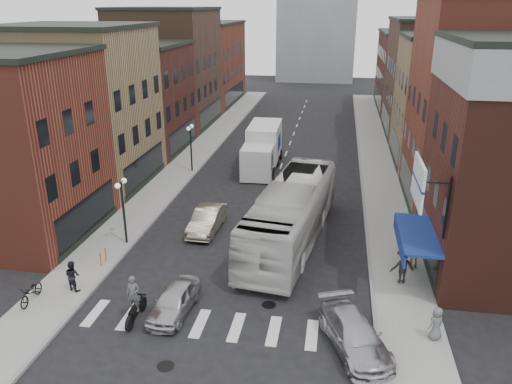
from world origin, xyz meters
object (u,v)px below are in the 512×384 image
ped_left_solo (72,276)px  bike_rack (103,257)px  ped_right_c (436,323)px  box_truck (263,148)px  motorcycle_rider (134,300)px  curb_car (354,334)px  parked_bicycle (31,292)px  sedan_left_far (207,220)px  sedan_left_near (174,300)px  ped_right_a (403,266)px  streetlamp_near (122,200)px  transit_bus (291,213)px  billboard_sign (420,183)px  ped_right_b (415,253)px  streetlamp_far (191,139)px

ped_left_solo → bike_rack: bearing=-77.0°
bike_rack → ped_right_c: bearing=-12.8°
box_truck → ped_left_solo: 22.42m
motorcycle_rider → curb_car: bearing=-4.6°
parked_bicycle → ped_right_c: (18.77, 0.21, 0.27)m
parked_bicycle → motorcycle_rider: bearing=-8.1°
sedan_left_far → curb_car: sedan_left_far is taller
sedan_left_near → curb_car: (8.28, -1.25, 0.03)m
ped_right_a → sedan_left_near: bearing=6.4°
streetlamp_near → transit_bus: (9.75, 2.04, -1.04)m
box_truck → ped_right_c: (10.98, -22.59, -0.92)m
streetlamp_near → box_truck: bearing=70.0°
billboard_sign → sedan_left_near: size_ratio=0.95×
billboard_sign → ped_right_c: (0.84, -3.07, -5.22)m
motorcycle_rider → ped_right_b: motorcycle_rider is taller
bike_rack → ped_right_c: size_ratio=0.52×
ped_right_a → motorcycle_rider: bearing=7.4°
motorcycle_rider → ped_right_b: size_ratio=1.25×
streetlamp_near → parked_bicycle: bearing=-106.0°
bike_rack → ped_right_b: (16.89, 2.29, 0.52)m
curb_car → sedan_left_near: bearing=149.5°
streetlamp_near → sedan_left_near: 8.46m
transit_bus → sedan_left_far: (-5.45, 0.72, -1.13)m
sedan_left_near → ped_right_b: ped_right_b is taller
box_truck → transit_bus: (3.90, -13.98, 0.03)m
motorcycle_rider → sedan_left_near: bearing=27.4°
motorcycle_rider → sedan_left_far: size_ratio=0.52×
billboard_sign → parked_bicycle: (-17.92, -3.28, -5.49)m
streetlamp_far → sedan_left_far: streetlamp_far is taller
billboard_sign → ped_left_solo: 17.36m
bike_rack → sedan_left_far: 7.07m
ped_left_solo → box_truck: bearing=-87.9°
curb_car → transit_bus: bearing=88.7°
billboard_sign → transit_bus: size_ratio=0.28×
billboard_sign → box_truck: bearing=117.4°
ped_right_a → streetlamp_near: bearing=-22.8°
curb_car → ped_right_a: (2.50, 5.57, 0.41)m
streetlamp_near → ped_right_c: 18.18m
streetlamp_near → ped_right_c: bearing=-21.3°
transit_bus → curb_car: transit_bus is taller
motorcycle_rider → ped_right_c: bearing=0.4°
curb_car → parked_bicycle: size_ratio=2.57×
sedan_left_far → transit_bus: bearing=-5.6°
ped_left_solo → ped_right_c: ped_left_solo is taller
billboard_sign → ped_left_solo: bearing=-173.2°
streetlamp_far → parked_bicycle: 20.99m
transit_bus → sedan_left_near: 9.67m
billboard_sign → streetlamp_far: bearing=132.4°
streetlamp_far → bike_rack: (-0.20, -16.70, -2.36)m
streetlamp_near → box_truck: size_ratio=0.48×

